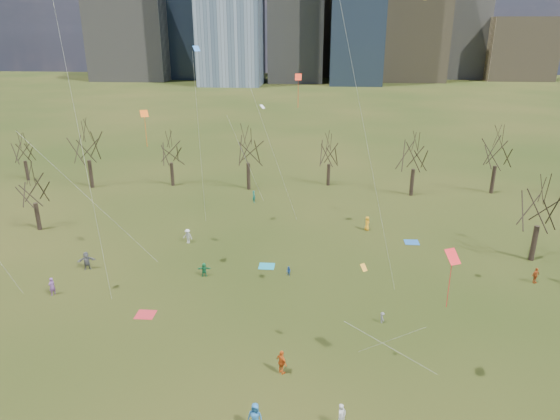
# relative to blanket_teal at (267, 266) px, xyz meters

# --- Properties ---
(ground) EXTENTS (500.00, 500.00, 0.00)m
(ground) POSITION_rel_blanket_teal_xyz_m (1.55, -14.27, -0.01)
(ground) COLOR black
(ground) RESTS_ON ground
(bare_tree_row) EXTENTS (113.04, 29.80, 9.50)m
(bare_tree_row) POSITION_rel_blanket_teal_xyz_m (1.46, 22.96, 6.10)
(bare_tree_row) COLOR black
(bare_tree_row) RESTS_ON ground
(blanket_teal) EXTENTS (1.60, 1.50, 0.03)m
(blanket_teal) POSITION_rel_blanket_teal_xyz_m (0.00, 0.00, 0.00)
(blanket_teal) COLOR teal
(blanket_teal) RESTS_ON ground
(blanket_navy) EXTENTS (1.60, 1.50, 0.03)m
(blanket_navy) POSITION_rel_blanket_teal_xyz_m (15.81, 7.39, 0.00)
(blanket_navy) COLOR #245FAB
(blanket_navy) RESTS_ON ground
(blanket_crimson) EXTENTS (1.60, 1.50, 0.03)m
(blanket_crimson) POSITION_rel_blanket_teal_xyz_m (-9.30, -9.96, 0.00)
(blanket_crimson) COLOR red
(blanket_crimson) RESTS_ON ground
(person_0) EXTENTS (0.99, 0.72, 1.87)m
(person_0) POSITION_rel_blanket_teal_xyz_m (1.64, -21.99, 0.92)
(person_0) COLOR #2768AA
(person_0) RESTS_ON ground
(person_1) EXTENTS (0.74, 0.75, 1.74)m
(person_1) POSITION_rel_blanket_teal_xyz_m (6.82, -21.49, 0.86)
(person_1) COLOR beige
(person_1) RESTS_ON ground
(person_3) EXTENTS (0.52, 0.71, 0.97)m
(person_3) POSITION_rel_blanket_teal_xyz_m (10.59, -9.58, 0.47)
(person_3) COLOR slate
(person_3) RESTS_ON ground
(person_4) EXTENTS (1.06, 1.11, 1.85)m
(person_4) POSITION_rel_blanket_teal_xyz_m (2.83, -16.67, 0.91)
(person_4) COLOR #DC5D18
(person_4) RESTS_ON ground
(person_5) EXTENTS (1.36, 0.59, 1.42)m
(person_5) POSITION_rel_blanket_teal_xyz_m (-5.87, -2.62, 0.69)
(person_5) COLOR #1C7F49
(person_5) RESTS_ON ground
(person_7) EXTENTS (0.64, 0.74, 1.72)m
(person_7) POSITION_rel_blanket_teal_xyz_m (-18.83, -7.33, 0.85)
(person_7) COLOR #814D9B
(person_7) RESTS_ON ground
(person_8) EXTENTS (0.62, 0.60, 1.00)m
(person_8) POSITION_rel_blanket_teal_xyz_m (2.37, -1.90, 0.48)
(person_8) COLOR #2550A0
(person_8) RESTS_ON ground
(person_9) EXTENTS (1.22, 0.92, 1.68)m
(person_9) POSITION_rel_blanket_teal_xyz_m (-9.51, 5.18, 0.82)
(person_9) COLOR silver
(person_9) RESTS_ON ground
(person_10) EXTENTS (0.99, 0.76, 1.56)m
(person_10) POSITION_rel_blanket_teal_xyz_m (25.89, -1.44, 0.77)
(person_10) COLOR #BB4A1A
(person_10) RESTS_ON ground
(person_11) EXTENTS (1.83, 1.17, 1.88)m
(person_11) POSITION_rel_blanket_teal_xyz_m (-17.98, -2.07, 0.93)
(person_11) COLOR slate
(person_11) RESTS_ON ground
(person_12) EXTENTS (0.64, 0.91, 1.74)m
(person_12) POSITION_rel_blanket_teal_xyz_m (11.01, 10.67, 0.86)
(person_12) COLOR orange
(person_12) RESTS_ON ground
(person_13) EXTENTS (0.67, 0.74, 1.69)m
(person_13) POSITION_rel_blanket_teal_xyz_m (-3.88, 19.80, 0.83)
(person_13) COLOR #197366
(person_13) RESTS_ON ground
(kites_airborne) EXTENTS (55.97, 42.38, 34.80)m
(kites_airborne) POSITION_rel_blanket_teal_xyz_m (5.52, -4.96, 13.25)
(kites_airborne) COLOR orange
(kites_airborne) RESTS_ON ground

